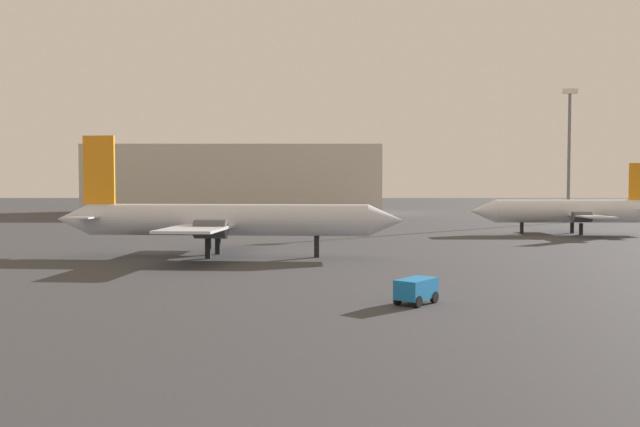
# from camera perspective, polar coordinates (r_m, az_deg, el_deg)

# --- Properties ---
(airplane_on_taxiway) EXTENTS (30.09, 19.61, 10.36)m
(airplane_on_taxiway) POSITION_cam_1_polar(r_m,az_deg,el_deg) (55.58, -8.80, -0.54)
(airplane_on_taxiway) COLOR silver
(airplane_on_taxiway) RESTS_ON ground_plane
(airplane_distant) EXTENTS (24.71, 15.91, 8.85)m
(airplane_distant) POSITION_cam_1_polar(r_m,az_deg,el_deg) (86.08, 21.08, 0.20)
(airplane_distant) COLOR silver
(airplane_distant) RESTS_ON ground_plane
(baggage_cart) EXTENTS (2.51, 2.69, 1.30)m
(baggage_cart) POSITION_cam_1_polar(r_m,az_deg,el_deg) (33.62, 8.31, -6.63)
(baggage_cart) COLOR #1972BF
(baggage_cart) RESTS_ON ground_plane
(light_mast_right) EXTENTS (2.40, 0.50, 21.72)m
(light_mast_right) POSITION_cam_1_polar(r_m,az_deg,el_deg) (112.84, 20.95, 5.43)
(light_mast_right) COLOR slate
(light_mast_right) RESTS_ON ground_plane
(terminal_building) EXTENTS (61.74, 25.30, 14.52)m
(terminal_building) POSITION_cam_1_polar(r_m,az_deg,el_deg) (144.97, -7.41, 2.96)
(terminal_building) COLOR beige
(terminal_building) RESTS_ON ground_plane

